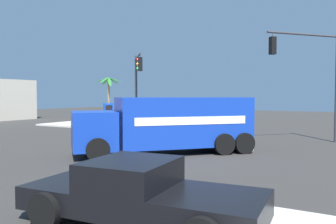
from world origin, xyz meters
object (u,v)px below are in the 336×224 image
(vending_machine_red, at_px, (108,112))
(palm_tree_far, at_px, (108,91))
(traffic_light_secondary, at_px, (316,69))
(pickup_black, at_px, (139,191))
(delivery_truck, at_px, (169,124))
(traffic_light_primary, at_px, (137,80))

(vending_machine_red, xyz_separation_m, palm_tree_far, (1.12, 0.91, 2.23))
(traffic_light_secondary, xyz_separation_m, palm_tree_far, (7.15, 21.15, -0.97))
(pickup_black, bearing_deg, palm_tree_far, 40.76)
(traffic_light_secondary, height_order, vending_machine_red, traffic_light_secondary)
(delivery_truck, distance_m, traffic_light_primary, 10.61)
(delivery_truck, relative_size, vending_machine_red, 4.26)
(traffic_light_secondary, bearing_deg, traffic_light_primary, 88.59)
(vending_machine_red, bearing_deg, palm_tree_far, 39.02)
(pickup_black, bearing_deg, delivery_truck, 25.81)
(traffic_light_secondary, bearing_deg, palm_tree_far, 71.33)
(traffic_light_primary, relative_size, traffic_light_secondary, 0.90)
(traffic_light_primary, height_order, traffic_light_secondary, traffic_light_secondary)
(pickup_black, bearing_deg, traffic_light_secondary, -5.79)
(traffic_light_primary, bearing_deg, vending_machine_red, 52.91)
(palm_tree_far, bearing_deg, traffic_light_primary, -128.92)
(traffic_light_primary, distance_m, pickup_black, 19.64)
(delivery_truck, bearing_deg, traffic_light_primary, 43.25)
(traffic_light_primary, bearing_deg, traffic_light_secondary, -91.41)
(traffic_light_secondary, height_order, pickup_black, traffic_light_secondary)
(vending_machine_red, relative_size, palm_tree_far, 0.40)
(traffic_light_secondary, relative_size, pickup_black, 1.20)
(traffic_light_primary, xyz_separation_m, palm_tree_far, (6.83, 8.47, -0.64))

